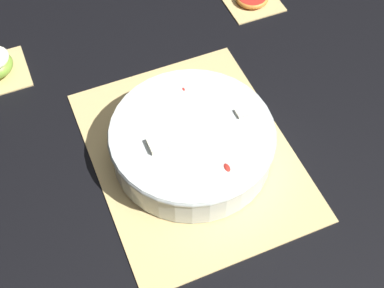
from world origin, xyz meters
TOP-DOWN VIEW (x-y plane):
  - ground_plane at (0.00, 0.00)m, footprint 6.00×6.00m
  - bamboo_mat_center at (0.00, 0.00)m, footprint 0.45×0.35m
  - coaster_mat_near_right at (0.34, -0.29)m, footprint 0.12×0.12m
  - fruit_salad_bowl at (0.00, -0.00)m, footprint 0.30×0.30m

SIDE VIEW (x-z plane):
  - ground_plane at x=0.00m, z-range 0.00..0.00m
  - coaster_mat_near_right at x=0.34m, z-range 0.00..0.01m
  - bamboo_mat_center at x=0.00m, z-range 0.00..0.01m
  - fruit_salad_bowl at x=0.00m, z-range 0.01..0.08m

